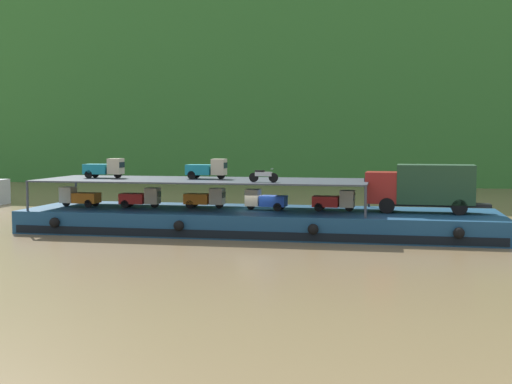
{
  "coord_description": "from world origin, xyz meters",
  "views": [
    {
      "loc": [
        8.61,
        -43.92,
        6.19
      ],
      "look_at": [
        -0.12,
        0.0,
        2.7
      ],
      "focal_mm": 47.18,
      "sensor_mm": 36.0,
      "label": 1
    }
  ],
  "objects_px": {
    "mini_truck_lower_stern": "(79,197)",
    "mini_truck_upper_mid": "(207,169)",
    "covered_lorry": "(423,186)",
    "mini_truck_upper_stern": "(105,168)",
    "mini_truck_lower_fore": "(265,200)",
    "mini_truck_lower_aft": "(141,198)",
    "cargo_barge": "(258,221)",
    "mini_truck_lower_mid": "(205,198)",
    "mini_truck_lower_bow": "(334,201)",
    "motorcycle_upper_port": "(263,175)"
  },
  "relations": [
    {
      "from": "mini_truck_lower_stern",
      "to": "mini_truck_lower_fore",
      "type": "height_order",
      "value": "same"
    },
    {
      "from": "covered_lorry",
      "to": "mini_truck_upper_stern",
      "type": "relative_size",
      "value": 2.88
    },
    {
      "from": "covered_lorry",
      "to": "mini_truck_lower_stern",
      "type": "height_order",
      "value": "covered_lorry"
    },
    {
      "from": "mini_truck_lower_aft",
      "to": "mini_truck_upper_mid",
      "type": "xyz_separation_m",
      "value": [
        4.56,
        0.75,
        2.0
      ]
    },
    {
      "from": "mini_truck_lower_fore",
      "to": "mini_truck_upper_stern",
      "type": "distance_m",
      "value": 11.74
    },
    {
      "from": "mini_truck_lower_stern",
      "to": "mini_truck_upper_mid",
      "type": "height_order",
      "value": "mini_truck_upper_mid"
    },
    {
      "from": "mini_truck_lower_fore",
      "to": "motorcycle_upper_port",
      "type": "distance_m",
      "value": 2.72
    },
    {
      "from": "mini_truck_lower_mid",
      "to": "mini_truck_lower_bow",
      "type": "relative_size",
      "value": 0.99
    },
    {
      "from": "mini_truck_lower_bow",
      "to": "motorcycle_upper_port",
      "type": "height_order",
      "value": "motorcycle_upper_port"
    },
    {
      "from": "mini_truck_lower_mid",
      "to": "mini_truck_lower_fore",
      "type": "relative_size",
      "value": 0.99
    },
    {
      "from": "mini_truck_lower_bow",
      "to": "covered_lorry",
      "type": "bearing_deg",
      "value": 1.66
    },
    {
      "from": "mini_truck_upper_stern",
      "to": "motorcycle_upper_port",
      "type": "relative_size",
      "value": 1.45
    },
    {
      "from": "mini_truck_upper_mid",
      "to": "mini_truck_upper_stern",
      "type": "bearing_deg",
      "value": -177.09
    },
    {
      "from": "cargo_barge",
      "to": "motorcycle_upper_port",
      "type": "bearing_deg",
      "value": -70.04
    },
    {
      "from": "mini_truck_upper_stern",
      "to": "motorcycle_upper_port",
      "type": "distance_m",
      "value": 12.07
    },
    {
      "from": "mini_truck_lower_mid",
      "to": "cargo_barge",
      "type": "bearing_deg",
      "value": -7.72
    },
    {
      "from": "mini_truck_lower_fore",
      "to": "mini_truck_lower_stern",
      "type": "bearing_deg",
      "value": -178.97
    },
    {
      "from": "mini_truck_lower_stern",
      "to": "mini_truck_lower_bow",
      "type": "relative_size",
      "value": 0.99
    },
    {
      "from": "mini_truck_lower_aft",
      "to": "mini_truck_upper_stern",
      "type": "bearing_deg",
      "value": 172.44
    },
    {
      "from": "covered_lorry",
      "to": "mini_truck_upper_mid",
      "type": "xyz_separation_m",
      "value": [
        -14.41,
        0.28,
        1.0
      ]
    },
    {
      "from": "mini_truck_lower_aft",
      "to": "mini_truck_lower_fore",
      "type": "height_order",
      "value": "same"
    },
    {
      "from": "covered_lorry",
      "to": "mini_truck_lower_aft",
      "type": "distance_m",
      "value": 19.0
    },
    {
      "from": "motorcycle_upper_port",
      "to": "mini_truck_upper_stern",
      "type": "bearing_deg",
      "value": 168.3
    },
    {
      "from": "covered_lorry",
      "to": "mini_truck_upper_mid",
      "type": "bearing_deg",
      "value": 178.9
    },
    {
      "from": "cargo_barge",
      "to": "mini_truck_upper_mid",
      "type": "distance_m",
      "value": 5.08
    },
    {
      "from": "cargo_barge",
      "to": "covered_lorry",
      "type": "xyz_separation_m",
      "value": [
        10.74,
        0.42,
        2.45
      ]
    },
    {
      "from": "mini_truck_lower_mid",
      "to": "mini_truck_lower_fore",
      "type": "height_order",
      "value": "same"
    },
    {
      "from": "mini_truck_lower_bow",
      "to": "motorcycle_upper_port",
      "type": "bearing_deg",
      "value": -151.15
    },
    {
      "from": "motorcycle_upper_port",
      "to": "mini_truck_upper_mid",
      "type": "bearing_deg",
      "value": 147.63
    },
    {
      "from": "covered_lorry",
      "to": "mini_truck_lower_bow",
      "type": "bearing_deg",
      "value": -178.34
    },
    {
      "from": "mini_truck_lower_bow",
      "to": "mini_truck_upper_stern",
      "type": "relative_size",
      "value": 1.02
    },
    {
      "from": "mini_truck_upper_mid",
      "to": "cargo_barge",
      "type": "bearing_deg",
      "value": -10.67
    },
    {
      "from": "cargo_barge",
      "to": "mini_truck_lower_fore",
      "type": "height_order",
      "value": "mini_truck_lower_fore"
    },
    {
      "from": "cargo_barge",
      "to": "mini_truck_lower_bow",
      "type": "distance_m",
      "value": 5.3
    },
    {
      "from": "mini_truck_lower_stern",
      "to": "mini_truck_upper_mid",
      "type": "bearing_deg",
      "value": 6.23
    },
    {
      "from": "mini_truck_lower_mid",
      "to": "mini_truck_lower_stern",
      "type": "bearing_deg",
      "value": -174.87
    },
    {
      "from": "mini_truck_lower_stern",
      "to": "mini_truck_upper_stern",
      "type": "xyz_separation_m",
      "value": [
        1.68,
        0.61,
        2.0
      ]
    },
    {
      "from": "cargo_barge",
      "to": "covered_lorry",
      "type": "distance_m",
      "value": 11.02
    },
    {
      "from": "cargo_barge",
      "to": "mini_truck_upper_mid",
      "type": "xyz_separation_m",
      "value": [
        -3.68,
        0.69,
        3.44
      ]
    },
    {
      "from": "mini_truck_lower_mid",
      "to": "covered_lorry",
      "type": "bearing_deg",
      "value": -0.37
    },
    {
      "from": "mini_truck_upper_stern",
      "to": "mini_truck_upper_mid",
      "type": "relative_size",
      "value": 1.0
    },
    {
      "from": "cargo_barge",
      "to": "mini_truck_lower_stern",
      "type": "relative_size",
      "value": 11.42
    },
    {
      "from": "mini_truck_lower_stern",
      "to": "mini_truck_lower_aft",
      "type": "height_order",
      "value": "same"
    },
    {
      "from": "cargo_barge",
      "to": "mini_truck_lower_fore",
      "type": "bearing_deg",
      "value": -6.07
    },
    {
      "from": "mini_truck_lower_bow",
      "to": "motorcycle_upper_port",
      "type": "relative_size",
      "value": 1.47
    },
    {
      "from": "covered_lorry",
      "to": "mini_truck_lower_aft",
      "type": "xyz_separation_m",
      "value": [
        -18.97,
        -0.47,
        -1.0
      ]
    },
    {
      "from": "mini_truck_lower_aft",
      "to": "motorcycle_upper_port",
      "type": "height_order",
      "value": "motorcycle_upper_port"
    },
    {
      "from": "mini_truck_lower_fore",
      "to": "mini_truck_upper_mid",
      "type": "bearing_deg",
      "value": 169.88
    },
    {
      "from": "mini_truck_lower_bow",
      "to": "mini_truck_upper_stern",
      "type": "distance_m",
      "value": 16.26
    },
    {
      "from": "mini_truck_upper_stern",
      "to": "mini_truck_lower_bow",
      "type": "bearing_deg",
      "value": -0.23
    }
  ]
}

